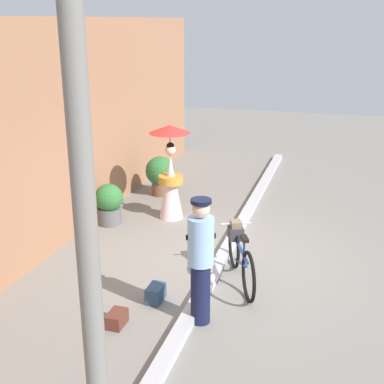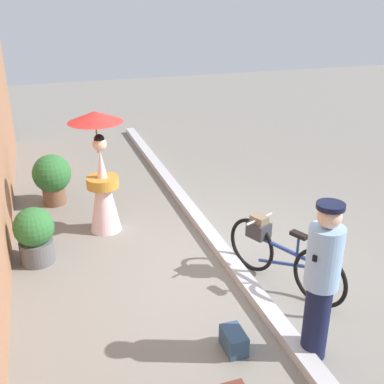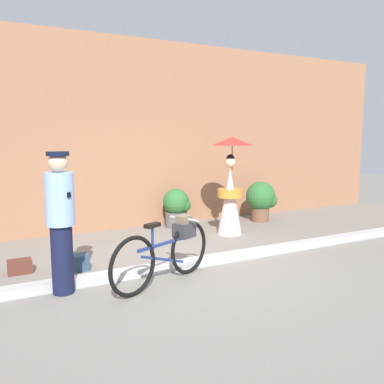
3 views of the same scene
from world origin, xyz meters
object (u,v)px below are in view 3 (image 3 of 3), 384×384
potted_plant_by_door (262,199)px  potted_plant_small (177,207)px  backpack_on_pavement (77,263)px  person_with_parasol (230,186)px  bicycle_near_officer (168,249)px  person_officer (61,219)px  backpack_spare (20,266)px

potted_plant_by_door → potted_plant_small: potted_plant_by_door is taller
backpack_on_pavement → person_with_parasol: bearing=15.3°
person_with_parasol → potted_plant_by_door: person_with_parasol is taller
bicycle_near_officer → backpack_on_pavement: bicycle_near_officer is taller
person_with_parasol → bicycle_near_officer: bearing=-139.5°
potted_plant_by_door → potted_plant_small: 1.98m
potted_plant_by_door → potted_plant_small: size_ratio=1.10×
bicycle_near_officer → person_officer: (-1.29, 0.25, 0.48)m
backpack_on_pavement → person_officer: bearing=-113.0°
potted_plant_small → backpack_spare: bearing=-153.2°
person_officer → potted_plant_by_door: size_ratio=1.92×
potted_plant_by_door → backpack_on_pavement: potted_plant_by_door is taller
backpack_on_pavement → backpack_spare: 0.78m
potted_plant_by_door → backpack_spare: 5.34m
person_officer → person_with_parasol: person_with_parasol is taller
person_officer → bicycle_near_officer: bearing=-11.2°
bicycle_near_officer → backpack_spare: size_ratio=5.29×
bicycle_near_officer → backpack_on_pavement: bearing=134.1°
person_with_parasol → potted_plant_by_door: (1.29, 0.69, -0.45)m
bicycle_near_officer → potted_plant_by_door: potted_plant_by_door is taller
person_with_parasol → potted_plant_small: person_with_parasol is taller
person_with_parasol → potted_plant_small: bearing=122.4°
potted_plant_small → backpack_on_pavement: size_ratio=2.45×
bicycle_near_officer → person_officer: size_ratio=0.97×
person_officer → backpack_on_pavement: (0.32, 0.75, -0.81)m
bicycle_near_officer → potted_plant_small: size_ratio=2.06×
bicycle_near_officer → potted_plant_by_door: size_ratio=1.86×
bicycle_near_officer → backpack_on_pavement: size_ratio=5.04×
potted_plant_by_door → backpack_on_pavement: 4.72m
backpack_spare → person_officer: bearing=-68.2°
person_officer → person_with_parasol: 3.83m
bicycle_near_officer → backpack_spare: (-1.70, 1.28, -0.35)m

